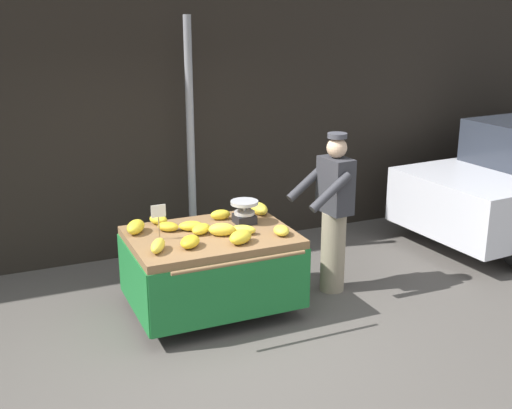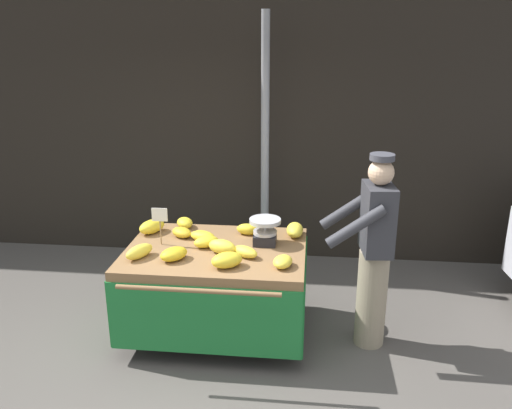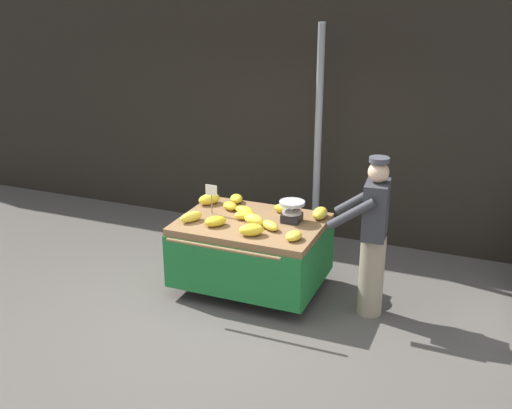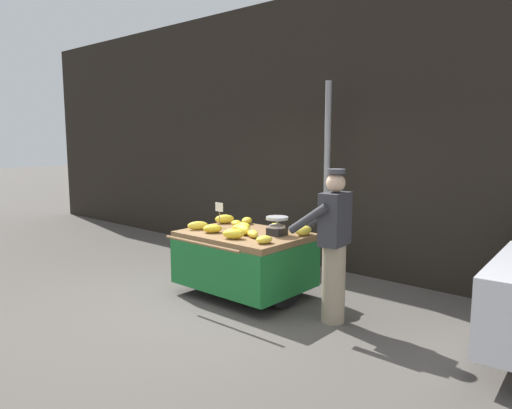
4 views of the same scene
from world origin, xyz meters
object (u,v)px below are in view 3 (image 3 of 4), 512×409
at_px(price_sign, 211,193).
at_px(banana_bunch_6, 252,230).
at_px(banana_bunch_5, 244,210).
at_px(banana_bunch_12, 283,209).
at_px(banana_bunch_2, 245,215).
at_px(vendor_person, 373,237).
at_px(banana_bunch_4, 320,213).
at_px(banana_bunch_8, 230,206).
at_px(weighing_scale, 292,211).
at_px(banana_bunch_1, 236,199).
at_px(street_pole, 318,140).
at_px(banana_bunch_10, 270,225).
at_px(banana_bunch_0, 209,199).
at_px(banana_bunch_3, 254,220).
at_px(banana_cart, 251,239).
at_px(banana_bunch_7, 294,236).
at_px(banana_bunch_9, 191,217).
at_px(banana_bunch_11, 215,221).

relative_size(price_sign, banana_bunch_6, 1.31).
distance_m(banana_bunch_5, banana_bunch_12, 0.44).
bearing_deg(price_sign, banana_bunch_2, -1.92).
bearing_deg(banana_bunch_2, vendor_person, -1.96).
bearing_deg(banana_bunch_6, banana_bunch_5, 120.34).
xyz_separation_m(banana_bunch_4, banana_bunch_8, (-1.03, -0.13, -0.02)).
bearing_deg(banana_bunch_12, banana_bunch_4, 0.52).
bearing_deg(weighing_scale, banana_bunch_5, 179.90).
relative_size(banana_bunch_1, banana_bunch_5, 0.84).
xyz_separation_m(street_pole, banana_bunch_10, (-0.02, -1.61, -0.54)).
bearing_deg(weighing_scale, banana_bunch_6, -116.34).
distance_m(banana_bunch_0, banana_bunch_12, 0.90).
distance_m(price_sign, banana_bunch_4, 1.23).
bearing_deg(vendor_person, price_sign, 178.05).
distance_m(price_sign, banana_bunch_3, 0.62).
bearing_deg(banana_bunch_4, banana_bunch_12, -179.48).
relative_size(banana_bunch_8, banana_bunch_10, 0.88).
height_order(banana_cart, banana_bunch_7, banana_bunch_7).
bearing_deg(weighing_scale, banana_bunch_9, -157.57).
relative_size(banana_bunch_5, banana_bunch_10, 0.99).
bearing_deg(banana_bunch_1, banana_bunch_6, -57.07).
bearing_deg(price_sign, banana_bunch_12, 23.55).
bearing_deg(street_pole, banana_bunch_8, -118.02).
xyz_separation_m(street_pole, banana_bunch_11, (-0.60, -1.74, -0.54)).
xyz_separation_m(price_sign, banana_bunch_10, (0.78, -0.19, -0.20)).
distance_m(banana_cart, banana_bunch_8, 0.50).
relative_size(banana_bunch_9, vendor_person, 0.16).
bearing_deg(banana_bunch_8, street_pole, 61.98).
bearing_deg(banana_bunch_5, banana_bunch_6, -59.66).
bearing_deg(street_pole, banana_bunch_5, -108.70).
xyz_separation_m(banana_bunch_0, vendor_person, (2.01, -0.33, -0.03)).
xyz_separation_m(banana_bunch_9, banana_bunch_11, (0.30, -0.01, -0.00)).
height_order(banana_bunch_11, vendor_person, vendor_person).
bearing_deg(banana_bunch_7, banana_bunch_10, 152.79).
xyz_separation_m(banana_cart, banana_bunch_12, (0.24, 0.36, 0.27)).
bearing_deg(banana_bunch_0, street_pole, 50.50).
distance_m(weighing_scale, banana_bunch_10, 0.34).
relative_size(banana_bunch_8, banana_bunch_12, 1.02).
distance_m(banana_cart, banana_bunch_0, 0.78).
height_order(price_sign, banana_bunch_3, price_sign).
bearing_deg(banana_bunch_7, banana_bunch_1, 141.38).
xyz_separation_m(banana_bunch_3, banana_bunch_5, (-0.22, 0.26, -0.01)).
height_order(banana_bunch_9, banana_bunch_12, banana_bunch_9).
distance_m(banana_bunch_3, banana_bunch_10, 0.21).
bearing_deg(street_pole, banana_bunch_9, -117.34).
relative_size(price_sign, banana_bunch_4, 1.26).
bearing_deg(banana_bunch_3, banana_cart, 126.72).
bearing_deg(banana_bunch_0, banana_bunch_9, -83.67).
distance_m(banana_bunch_0, banana_bunch_6, 1.06).
xyz_separation_m(banana_bunch_5, banana_bunch_12, (0.38, 0.21, 0.00)).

